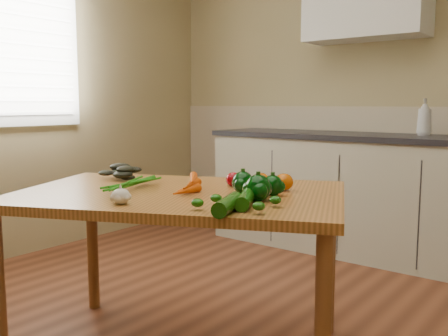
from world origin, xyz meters
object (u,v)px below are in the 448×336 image
object	(u,v)px
pepper_a	(243,182)
tomato_a	(234,179)
zucchini_a	(245,199)
pepper_c	(258,188)
garlic_bulb	(121,196)
pepper_b	(273,186)
tomato_c	(284,182)
carrot_bunch	(171,183)
tomato_b	(262,180)
table	(180,210)
soap_bottle_a	(425,117)
leafy_greens	(118,169)
zucchini_b	(228,204)

from	to	relation	value
pepper_a	tomato_a	xyz separation A→B (m)	(-0.13, 0.11, -0.01)
zucchini_a	pepper_c	bearing A→B (deg)	101.07
garlic_bulb	tomato_a	xyz separation A→B (m)	(0.09, 0.59, 0.00)
pepper_b	tomato_a	xyz separation A→B (m)	(-0.26, 0.09, -0.01)
garlic_bulb	tomato_c	bearing A→B (deg)	62.61
garlic_bulb	pepper_b	size ratio (longest dim) A/B	0.85
carrot_bunch	tomato_b	distance (m)	0.41
table	tomato_c	distance (m)	0.47
carrot_bunch	pepper_b	world-z (taller)	pepper_b
soap_bottle_a	tomato_a	size ratio (longest dim) A/B	3.61
tomato_a	tomato_c	size ratio (longest dim) A/B	0.87
leafy_greens	tomato_a	bearing A→B (deg)	15.73
soap_bottle_a	pepper_c	xyz separation A→B (m)	(-0.04, -2.01, -0.23)
leafy_greens	pepper_b	distance (m)	0.87
carrot_bunch	tomato_c	size ratio (longest dim) A/B	3.14
leafy_greens	pepper_c	size ratio (longest dim) A/B	1.95
pepper_a	tomato_a	distance (m)	0.18
pepper_c	tomato_a	xyz separation A→B (m)	(-0.28, 0.21, -0.02)
garlic_bulb	tomato_b	distance (m)	0.68
soap_bottle_a	pepper_a	distance (m)	1.94
zucchini_a	tomato_b	bearing A→B (deg)	115.34
leafy_greens	tomato_b	size ratio (longest dim) A/B	2.75
table	carrot_bunch	world-z (taller)	carrot_bunch
soap_bottle_a	pepper_c	world-z (taller)	soap_bottle_a
table	soap_bottle_a	size ratio (longest dim) A/B	6.31
pepper_c	carrot_bunch	bearing A→B (deg)	-173.47
garlic_bulb	tomato_a	distance (m)	0.59
tomato_b	zucchini_b	world-z (taller)	tomato_b
pepper_a	tomato_c	size ratio (longest dim) A/B	1.12
leafy_greens	garlic_bulb	xyz separation A→B (m)	(0.51, -0.42, -0.02)
table	pepper_a	xyz separation A→B (m)	(0.24, 0.13, 0.13)
zucchini_a	pepper_a	bearing A→B (deg)	127.49
soap_bottle_a	carrot_bunch	bearing A→B (deg)	-112.15
table	garlic_bulb	bearing A→B (deg)	-111.13
table	tomato_c	xyz separation A→B (m)	(0.35, 0.29, 0.12)
pepper_a	tomato_c	world-z (taller)	pepper_a
carrot_bunch	tomato_a	xyz separation A→B (m)	(0.14, 0.26, -0.00)
leafy_greens	pepper_a	bearing A→B (deg)	4.29
pepper_b	tomato_c	world-z (taller)	pepper_b
soap_bottle_a	carrot_bunch	xyz separation A→B (m)	(-0.46, -2.06, -0.25)
garlic_bulb	pepper_c	distance (m)	0.53
pepper_b	leafy_greens	bearing A→B (deg)	-174.54
pepper_a	pepper_c	world-z (taller)	pepper_c
table	pepper_a	size ratio (longest dim) A/B	17.78
pepper_b	tomato_a	size ratio (longest dim) A/B	1.18
tomato_a	zucchini_a	world-z (taller)	tomato_a
tomato_b	carrot_bunch	bearing A→B (deg)	-129.55
tomato_a	zucchini_a	xyz separation A→B (m)	(0.30, -0.33, -0.01)
pepper_a	zucchini_a	world-z (taller)	pepper_a
carrot_bunch	leafy_greens	xyz separation A→B (m)	(-0.46, 0.09, 0.01)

